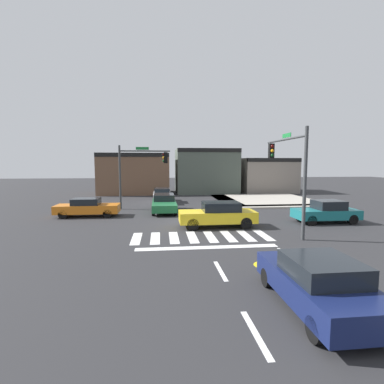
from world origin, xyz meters
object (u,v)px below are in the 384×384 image
object	(u,v)px
traffic_signal_northwest	(140,166)
car_teal	(326,212)
car_white	(162,195)
car_green	(164,203)
traffic_signal_southeast	(288,162)
car_orange	(87,207)
car_navy	(318,283)
car_yellow	(218,214)

from	to	relation	value
traffic_signal_northwest	car_teal	bearing A→B (deg)	-29.74
car_white	car_green	xyz separation A→B (m)	(0.14, -5.71, -0.02)
traffic_signal_northwest	car_green	distance (m)	4.00
traffic_signal_southeast	car_orange	size ratio (longest dim) A/B	1.27
traffic_signal_northwest	car_navy	xyz separation A→B (m)	(5.98, -18.20, -3.04)
car_teal	traffic_signal_southeast	bearing A→B (deg)	28.78
car_teal	car_green	xyz separation A→B (m)	(-10.78, 5.70, -0.03)
traffic_signal_northwest	car_yellow	size ratio (longest dim) A/B	1.16
car_yellow	car_navy	distance (m)	10.38
car_teal	car_navy	distance (m)	12.85
car_orange	traffic_signal_southeast	bearing A→B (deg)	-25.49
car_teal	car_orange	bearing A→B (deg)	-13.80
traffic_signal_southeast	car_green	world-z (taller)	traffic_signal_southeast
car_yellow	car_navy	world-z (taller)	car_yellow
car_teal	car_green	bearing A→B (deg)	-27.88
car_green	car_teal	bearing A→B (deg)	62.12
car_orange	car_yellow	bearing A→B (deg)	-26.93
traffic_signal_northwest	car_yellow	distance (m)	9.92
car_white	car_teal	xyz separation A→B (m)	(10.92, -11.41, 0.01)
traffic_signal_northwest	car_orange	xyz separation A→B (m)	(-3.74, -3.25, -3.08)
traffic_signal_southeast	car_white	bearing A→B (deg)	28.14
car_green	car_navy	world-z (taller)	car_navy
traffic_signal_southeast	car_yellow	size ratio (longest dim) A/B	1.23
car_navy	traffic_signal_southeast	bearing A→B (deg)	-19.30
traffic_signal_northwest	car_green	bearing A→B (deg)	-38.58
traffic_signal_southeast	car_green	distance (m)	11.00
traffic_signal_northwest	car_orange	size ratio (longest dim) A/B	1.20
car_yellow	car_orange	bearing A→B (deg)	-26.93
car_white	car_orange	xyz separation A→B (m)	(-5.61, -7.35, -0.04)
traffic_signal_southeast	car_navy	world-z (taller)	traffic_signal_southeast
car_yellow	car_green	world-z (taller)	car_yellow
car_white	car_teal	distance (m)	15.80
car_white	car_green	world-z (taller)	car_white
traffic_signal_southeast	car_yellow	bearing A→B (deg)	68.10
traffic_signal_southeast	car_orange	distance (m)	14.58
car_teal	car_yellow	bearing A→B (deg)	4.03
traffic_signal_southeast	traffic_signal_northwest	bearing A→B (deg)	44.12
car_green	car_yellow	bearing A→B (deg)	27.78
traffic_signal_northwest	car_yellow	bearing A→B (deg)	-55.94
car_yellow	traffic_signal_northwest	bearing A→B (deg)	-55.94
car_yellow	car_green	distance (m)	7.04
car_white	car_navy	xyz separation A→B (m)	(4.10, -22.30, -0.00)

